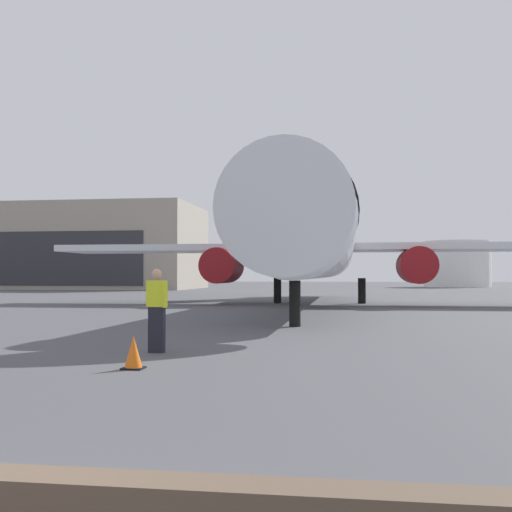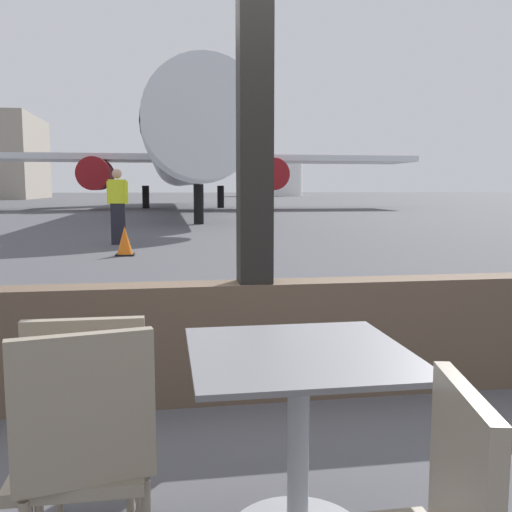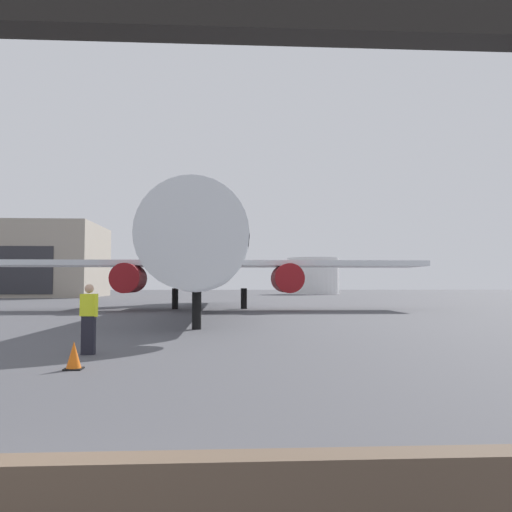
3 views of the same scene
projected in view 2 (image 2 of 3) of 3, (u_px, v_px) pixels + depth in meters
name	position (u px, v px, depth m)	size (l,w,h in m)	color
ground_plane	(172.00, 205.00, 42.80)	(220.00, 220.00, 0.00)	#4C4C51
window_frame	(255.00, 205.00, 3.44)	(7.85, 0.24, 3.52)	brown
dining_table	(298.00, 432.00, 2.08)	(0.78, 0.78, 0.73)	slate
cafe_chair_window_right	(91.00, 408.00, 2.02)	(0.40, 0.40, 0.88)	gray
cafe_chair_aisle_left	(83.00, 447.00, 1.72)	(0.45, 0.45, 0.91)	gray
airplane	(185.00, 152.00, 33.12)	(29.16, 33.82, 10.38)	silver
ground_crew_worker	(118.00, 206.00, 13.16)	(0.50, 0.34, 1.74)	black
traffic_cone	(125.00, 242.00, 11.04)	(0.36, 0.36, 0.57)	orange
fuel_storage_tank	(275.00, 176.00, 90.24)	(8.82, 8.82, 6.17)	white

